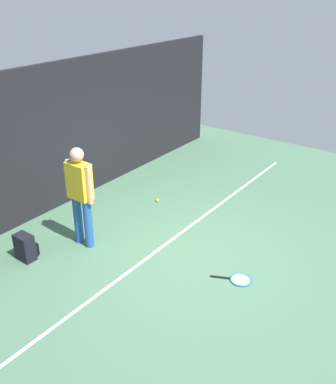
{
  "coord_description": "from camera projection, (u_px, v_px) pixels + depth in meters",
  "views": [
    {
      "loc": [
        -4.98,
        -3.24,
        4.01
      ],
      "look_at": [
        0.0,
        0.4,
        1.0
      ],
      "focal_mm": 41.25,
      "sensor_mm": 36.0,
      "label": 1
    }
  ],
  "objects": [
    {
      "name": "ground_plane",
      "position": [
        188.0,
        254.0,
        7.09
      ],
      "size": [
        12.0,
        12.0,
        0.0
      ],
      "primitive_type": "plane",
      "color": "#4C7556"
    },
    {
      "name": "back_fence",
      "position": [
        54.0,
        138.0,
        8.09
      ],
      "size": [
        10.0,
        0.1,
        2.7
      ],
      "primitive_type": "cube",
      "color": "black",
      "rests_on": "ground"
    },
    {
      "name": "court_line",
      "position": [
        165.0,
        245.0,
        7.34
      ],
      "size": [
        9.0,
        0.05,
        0.0
      ],
      "primitive_type": "cube",
      "color": "white",
      "rests_on": "ground"
    },
    {
      "name": "tennis_player",
      "position": [
        80.0,
        191.0,
        6.96
      ],
      "size": [
        0.23,
        0.53,
        1.7
      ],
      "rotation": [
        0.0,
        0.0,
        1.56
      ],
      "color": "#2659A5",
      "rests_on": "ground"
    },
    {
      "name": "tennis_racket",
      "position": [
        239.0,
        279.0,
        6.48
      ],
      "size": [
        0.43,
        0.63,
        0.03
      ],
      "rotation": [
        0.0,
        0.0,
        5.15
      ],
      "color": "black",
      "rests_on": "ground"
    },
    {
      "name": "backpack",
      "position": [
        26.0,
        247.0,
        6.89
      ],
      "size": [
        0.28,
        0.3,
        0.44
      ],
      "rotation": [
        0.0,
        0.0,
        1.55
      ],
      "color": "black",
      "rests_on": "ground"
    },
    {
      "name": "tennis_ball_near_player",
      "position": [
        158.0,
        200.0,
        8.74
      ],
      "size": [
        0.07,
        0.07,
        0.07
      ],
      "primitive_type": "sphere",
      "color": "#CCE033",
      "rests_on": "ground"
    }
  ]
}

